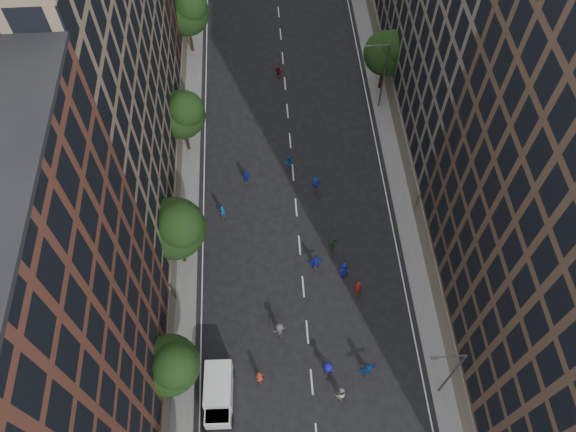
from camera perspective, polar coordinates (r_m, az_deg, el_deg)
The scene contains 27 objects.
ground at distance 62.77m, azimuth 0.25°, elevation 7.33°, with size 240.00×240.00×0.00m, color black.
sidewalk_left at distance 68.33m, azimuth -10.50°, elevation 11.53°, with size 4.00×105.00×0.15m, color slate.
sidewalk_right at distance 69.37m, azimuth 9.99°, elevation 12.48°, with size 4.00×105.00×0.15m, color slate.
bldg_left_a at distance 38.32m, azimuth -26.78°, elevation -13.81°, with size 14.00×22.00×30.00m, color brown.
bldg_left_b at distance 49.70m, azimuth -22.38°, elevation 14.00°, with size 14.00×26.00×34.00m, color #826C55.
tree_left_1 at distance 45.39m, azimuth -11.82°, elevation -14.62°, with size 4.80×4.80×8.21m.
tree_left_2 at distance 49.80m, azimuth -11.30°, elevation -1.15°, with size 5.60×5.60×9.45m.
tree_left_3 at distance 58.83m, azimuth -10.66°, elevation 10.22°, with size 5.00×5.00×8.58m.
tree_left_4 at distance 70.60m, azimuth -10.20°, elevation 19.85°, with size 5.40×5.40×9.08m.
tree_right_a at distance 65.78m, azimuth 10.12°, elevation 16.13°, with size 5.00×5.00×8.39m.
streetlamp_near at distance 46.43m, azimuth 16.15°, elevation -15.02°, with size 2.64×0.22×9.06m.
streetlamp_far at distance 63.80m, azimuth 9.57°, elevation 14.13°, with size 2.64×0.22×9.06m.
cargo_van at distance 48.52m, azimuth -7.07°, elevation -17.43°, with size 2.52×5.08×2.66m.
skater_3 at distance 49.37m, azimuth 4.08°, elevation -15.24°, with size 1.20×0.69×1.85m, color #1515AD.
skater_5 at distance 49.67m, azimuth 8.09°, elevation -15.20°, with size 1.77×0.56×1.91m, color #1344A0.
skater_6 at distance 49.28m, azimuth -2.91°, elevation -16.00°, with size 0.75×0.49×1.53m, color #AA361C.
skater_7 at distance 52.43m, azimuth 7.11°, elevation -7.22°, with size 0.71×0.46×1.93m, color maroon.
skater_8 at distance 48.82m, azimuth 5.35°, elevation -17.52°, with size 0.94×0.73×1.93m, color beige.
skater_9 at distance 50.44m, azimuth -0.86°, elevation -11.46°, with size 1.20×0.69×1.86m, color #49494F.
skater_10 at distance 54.49m, azimuth 4.61°, elevation -2.85°, with size 1.03×0.43×1.75m, color #22722E.
skater_11 at distance 53.43m, azimuth 2.82°, elevation -4.75°, with size 1.55×0.49×1.68m, color #1524B2.
skater_12 at distance 53.15m, azimuth 5.70°, elevation -5.42°, with size 0.93×0.61×1.91m, color #121999.
skater_13 at distance 56.61m, azimuth -6.67°, elevation 0.42°, with size 0.67×0.44×1.84m, color #124798.
skater_14 at distance 59.94m, azimuth 0.04°, elevation 5.45°, with size 0.88×0.69×1.81m, color #1656B3.
skater_15 at distance 58.33m, azimuth 2.82°, elevation 3.28°, with size 1.15×0.66×1.77m, color #122A97.
skater_16 at distance 59.00m, azimuth -4.25°, elevation 3.98°, with size 1.00×0.42×1.71m, color #1722BD.
skater_17 at distance 69.60m, azimuth -0.96°, elevation 14.43°, with size 1.43×0.46×1.54m, color maroon.
Camera 1 is at (-2.96, -0.52, 47.84)m, focal length 35.00 mm.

